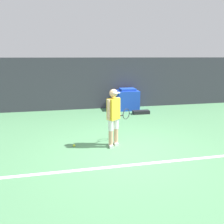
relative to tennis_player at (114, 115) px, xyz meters
The scene contains 8 objects.
ground_plane 0.99m from the tennis_player, 59.48° to the right, with size 24.00×24.00×0.00m, color #518C5B.
back_wall 4.65m from the tennis_player, 87.30° to the left, with size 24.00×0.10×2.39m.
court_baseline 1.51m from the tennis_player, 79.74° to the right, with size 21.60×0.10×0.01m.
tennis_player is the anchor object (origin of this frame).
tennis_ball 1.40m from the tennis_player, behind, with size 0.07×0.07×0.07m.
covered_chair 4.42m from the tennis_player, 69.82° to the left, with size 0.99×0.80×1.00m.
equipment_bag 3.82m from the tennis_player, 59.50° to the left, with size 0.73×0.29×0.14m.
water_bottle 4.24m from the tennis_player, 78.58° to the left, with size 0.08×0.08×0.25m.
Camera 1 is at (-1.39, -5.22, 2.44)m, focal length 35.00 mm.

